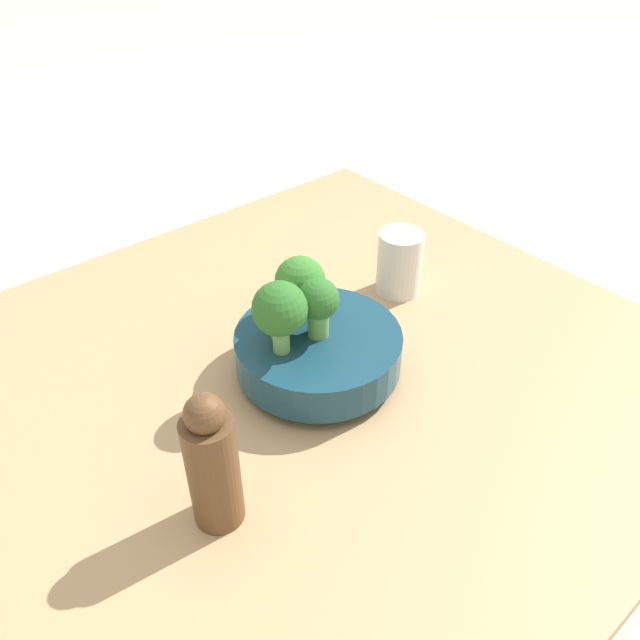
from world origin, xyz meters
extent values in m
plane|color=beige|center=(0.00, 0.00, 0.00)|extent=(6.00, 6.00, 0.00)
cube|color=tan|center=(0.00, 0.00, 0.02)|extent=(0.89, 0.84, 0.03)
cylinder|color=navy|center=(0.00, -0.02, 0.04)|extent=(0.09, 0.09, 0.01)
cylinder|color=navy|center=(0.00, -0.02, 0.07)|extent=(0.20, 0.20, 0.05)
cylinder|color=#6BA34C|center=(0.00, -0.02, 0.11)|extent=(0.03, 0.03, 0.03)
sphere|color=#2D6B28|center=(0.00, -0.02, 0.15)|extent=(0.05, 0.05, 0.05)
cylinder|color=#6BA34C|center=(-0.04, 0.01, 0.11)|extent=(0.02, 0.02, 0.03)
cone|color=#93B751|center=(-0.04, 0.01, 0.15)|extent=(0.05, 0.05, 0.05)
cylinder|color=#7AB256|center=(-0.05, -0.01, 0.11)|extent=(0.02, 0.02, 0.04)
sphere|color=#2D6B28|center=(-0.05, -0.01, 0.15)|extent=(0.06, 0.06, 0.06)
cylinder|color=#609347|center=(0.01, 0.03, 0.11)|extent=(0.03, 0.03, 0.02)
sphere|color=#387A2D|center=(0.01, 0.03, 0.14)|extent=(0.06, 0.06, 0.06)
cylinder|color=silver|center=(0.21, 0.05, 0.08)|extent=(0.06, 0.06, 0.09)
cylinder|color=brown|center=(-0.21, -0.11, 0.10)|extent=(0.05, 0.05, 0.13)
sphere|color=brown|center=(-0.21, -0.11, 0.17)|extent=(0.04, 0.04, 0.04)
camera|label=1|loc=(-0.37, -0.46, 0.55)|focal=35.00mm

